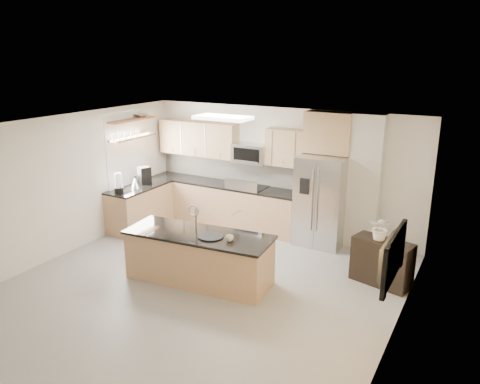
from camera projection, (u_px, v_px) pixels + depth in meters
The scene contains 26 objects.
floor at pixel (194, 292), 7.45m from camera, with size 6.50×6.50×0.00m, color #9D9B96.
ceiling at pixel (189, 129), 6.71m from camera, with size 6.00×6.50×0.02m, color silver.
wall_back at pixel (280, 170), 9.80m from camera, with size 6.00×0.02×2.60m, color white.
wall_left at pixel (55, 188), 8.47m from camera, with size 0.02×6.50×2.60m, color white.
wall_right at pixel (395, 255), 5.68m from camera, with size 0.02×6.50×2.60m, color white.
back_counter at pixel (223, 203), 10.34m from camera, with size 3.55×0.66×1.44m.
left_counter at pixel (140, 207), 10.11m from camera, with size 0.66×1.50×0.92m.
range at pixel (248, 207), 10.04m from camera, with size 0.76×0.64×1.14m.
upper_cabinets at pixel (223, 141), 10.12m from camera, with size 3.50×0.33×0.75m.
microwave at pixel (251, 153), 9.81m from camera, with size 0.76×0.40×0.40m.
refrigerator at pixel (322, 201), 9.11m from camera, with size 0.92×0.78×1.78m.
partition_column at pixel (365, 183), 8.83m from camera, with size 0.60×0.30×2.60m, color beige.
window at pixel (125, 151), 9.91m from camera, with size 0.04×1.15×1.65m.
shelf_lower at pixel (132, 137), 9.85m from camera, with size 0.30×1.20×0.04m, color brown.
shelf_upper at pixel (131, 120), 9.75m from camera, with size 0.30×1.20×0.04m, color brown.
ceiling_fixture at pixel (223, 118), 8.24m from camera, with size 1.00×0.50×0.06m, color white.
island at pixel (199, 257), 7.70m from camera, with size 2.50×1.11×1.27m.
credenza at pixel (382, 262), 7.62m from camera, with size 0.95×0.40×0.76m, color black.
cup at pixel (230, 238), 7.27m from camera, with size 0.12×0.12×0.09m, color white.
platter at pixel (211, 236), 7.43m from camera, with size 0.41×0.41×0.02m, color black.
blender at pixel (119, 185), 9.44m from camera, with size 0.18×0.18×0.42m.
kettle at pixel (135, 183), 9.80m from camera, with size 0.22×0.22×0.28m.
coffee_maker at pixel (144, 176), 10.13m from camera, with size 0.28×0.30×0.37m.
bowl at pixel (141, 115), 9.98m from camera, with size 0.38×0.38×0.09m, color #BBBBBD.
flower_vase at pixel (382, 222), 7.45m from camera, with size 0.56×0.48×0.62m, color white.
television at pixel (385, 255), 5.54m from camera, with size 1.08×0.14×0.62m, color black.
Camera 1 is at (3.88, -5.49, 3.65)m, focal length 35.00 mm.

